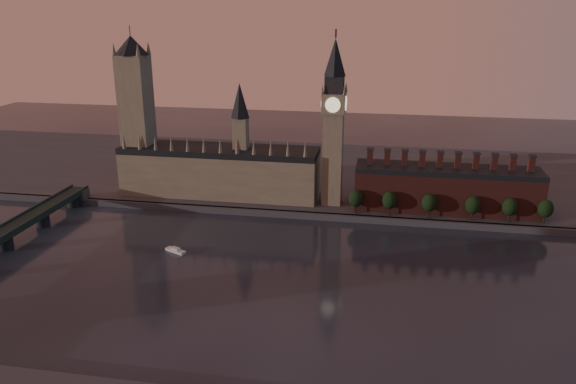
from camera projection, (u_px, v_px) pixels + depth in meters
name	position (u px, v px, depth m)	size (l,w,h in m)	color
ground	(285.00, 288.00, 258.62)	(900.00, 900.00, 0.00)	black
north_bank	(327.00, 175.00, 424.22)	(900.00, 182.00, 4.00)	#444449
palace_of_westminster	(220.00, 169.00, 369.75)	(130.00, 30.30, 74.00)	gray
victoria_tower	(137.00, 110.00, 367.19)	(24.00, 24.00, 108.00)	gray
big_ben	(334.00, 121.00, 341.63)	(15.00, 15.00, 107.00)	gray
chimney_block	(446.00, 188.00, 342.38)	(110.00, 25.00, 37.00)	#5C2923
embankment_tree_0	(356.00, 199.00, 337.58)	(8.60, 8.60, 14.88)	black
embankment_tree_1	(390.00, 200.00, 334.69)	(8.60, 8.60, 14.88)	black
embankment_tree_2	(429.00, 203.00, 330.35)	(8.60, 8.60, 14.88)	black
embankment_tree_3	(473.00, 205.00, 326.53)	(8.60, 8.60, 14.88)	black
embankment_tree_4	(510.00, 207.00, 323.63)	(8.60, 8.60, 14.88)	black
embankment_tree_5	(546.00, 209.00, 320.79)	(8.60, 8.60, 14.88)	black
river_boat	(176.00, 250.00, 296.61)	(12.48, 8.18, 2.43)	silver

